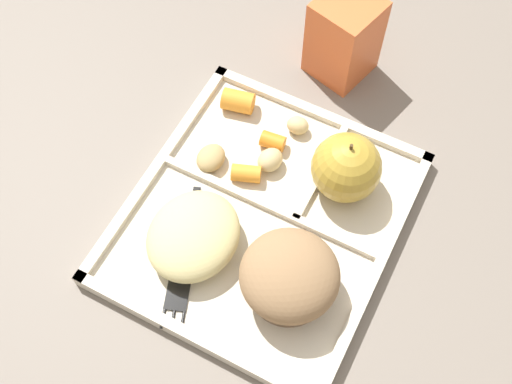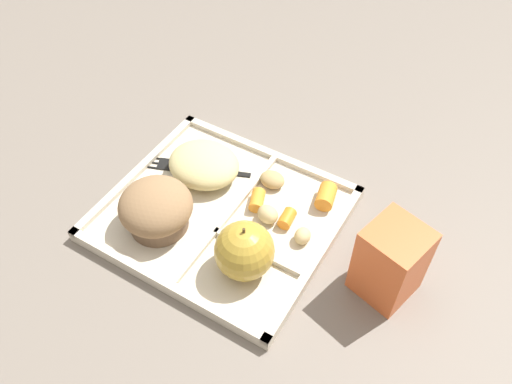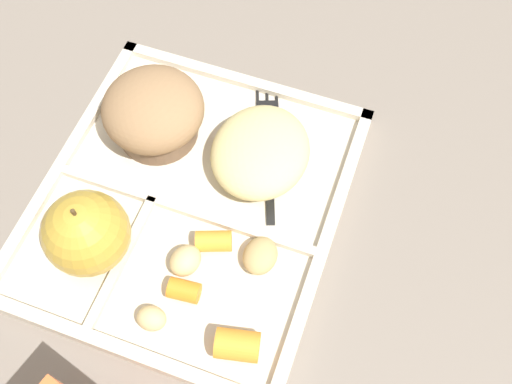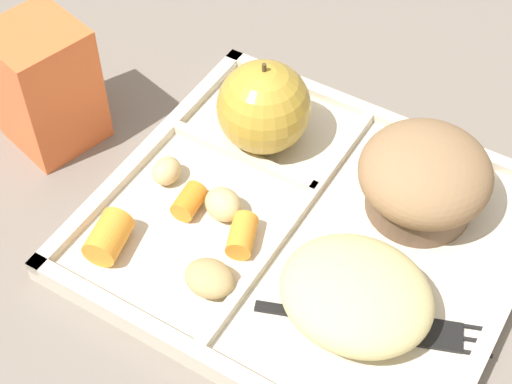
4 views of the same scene
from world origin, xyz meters
The scene contains 15 objects.
ground centered at (0.00, 0.00, 0.00)m, with size 6.00×6.00×0.00m, color slate.
lunch_tray centered at (0.00, 0.00, 0.01)m, with size 0.32×0.28×0.02m.
green_apple centered at (-0.08, 0.06, 0.05)m, with size 0.08×0.08×0.08m.
bran_muffin centered at (0.06, 0.06, 0.05)m, with size 0.10×0.10×0.07m.
carrot_slice_tilted centered at (-0.12, -0.09, 0.02)m, with size 0.03×0.03×0.04m, color orange.
carrot_slice_center centered at (-0.09, -0.03, 0.02)m, with size 0.02×0.02×0.03m, color orange.
carrot_slice_small centered at (-0.04, -0.04, 0.02)m, with size 0.02×0.02×0.03m, color orange.
potato_chunk_browned centered at (-0.12, -0.02, 0.02)m, with size 0.03×0.02×0.02m, color tan.
potato_chunk_corner centered at (-0.03, -0.08, 0.02)m, with size 0.04×0.03×0.02m, color tan.
potato_chunk_wedge centered at (-0.06, -0.02, 0.02)m, with size 0.03×0.03×0.02m, color tan.
egg_noodle_pile centered at (0.06, -0.05, 0.03)m, with size 0.11×0.10×0.04m, color #D6C684.
meatball_side centered at (0.08, -0.05, 0.03)m, with size 0.04×0.04×0.04m, color brown.
meatball_front centered at (0.04, -0.06, 0.03)m, with size 0.03×0.03×0.03m, color #755B4C.
plastic_fork centered at (0.09, -0.05, 0.01)m, with size 0.16×0.07×0.00m.
milk_carton centered at (-0.24, -0.01, 0.06)m, with size 0.07×0.07×0.11m, color orange.
Camera 1 is at (0.29, 0.14, 0.65)m, focal length 45.53 mm.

